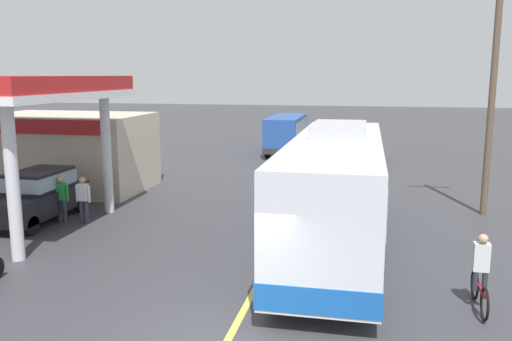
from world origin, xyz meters
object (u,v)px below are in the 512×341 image
at_px(pedestrian_near_pump, 62,197).
at_px(car_trailing_behind_bus, 362,144).
at_px(pedestrian_by_shop, 83,197).
at_px(minibus_opposing_lane, 286,131).
at_px(coach_bus_main, 336,194).
at_px(cyclist_on_shoulder, 480,275).
at_px(car_at_pump, 38,193).

distance_m(pedestrian_near_pump, car_trailing_behind_bus, 18.80).
bearing_deg(pedestrian_by_shop, minibus_opposing_lane, 76.45).
xyz_separation_m(coach_bus_main, minibus_opposing_lane, (-4.40, 19.12, -0.25)).
bearing_deg(car_trailing_behind_bus, minibus_opposing_lane, 155.58).
xyz_separation_m(minibus_opposing_lane, car_trailing_behind_bus, (4.98, -2.26, -0.46)).
height_order(cyclist_on_shoulder, car_trailing_behind_bus, car_trailing_behind_bus).
xyz_separation_m(coach_bus_main, car_at_pump, (-10.46, 1.01, -0.71)).
height_order(cyclist_on_shoulder, pedestrian_by_shop, cyclist_on_shoulder).
bearing_deg(coach_bus_main, cyclist_on_shoulder, -44.61).
height_order(cyclist_on_shoulder, pedestrian_near_pump, cyclist_on_shoulder).
distance_m(coach_bus_main, pedestrian_near_pump, 9.66).
height_order(coach_bus_main, car_trailing_behind_bus, coach_bus_main).
bearing_deg(minibus_opposing_lane, pedestrian_by_shop, -103.55).
height_order(pedestrian_near_pump, pedestrian_by_shop, same).
height_order(minibus_opposing_lane, cyclist_on_shoulder, minibus_opposing_lane).
distance_m(coach_bus_main, car_trailing_behind_bus, 16.88).
distance_m(cyclist_on_shoulder, pedestrian_by_shop, 12.94).
relative_size(minibus_opposing_lane, cyclist_on_shoulder, 3.37).
relative_size(coach_bus_main, pedestrian_near_pump, 6.65).
height_order(car_at_pump, pedestrian_near_pump, car_at_pump).
distance_m(coach_bus_main, car_at_pump, 10.53).
bearing_deg(car_at_pump, car_trailing_behind_bus, 55.14).
distance_m(car_at_pump, cyclist_on_shoulder, 14.55).
relative_size(cyclist_on_shoulder, car_trailing_behind_bus, 0.43).
height_order(car_at_pump, cyclist_on_shoulder, car_at_pump).
distance_m(cyclist_on_shoulder, pedestrian_near_pump, 13.70).
bearing_deg(car_at_pump, minibus_opposing_lane, 71.50).
relative_size(car_at_pump, minibus_opposing_lane, 0.69).
relative_size(cyclist_on_shoulder, pedestrian_by_shop, 1.10).
relative_size(pedestrian_near_pump, pedestrian_by_shop, 1.00).
bearing_deg(cyclist_on_shoulder, coach_bus_main, 135.39).
bearing_deg(pedestrian_by_shop, pedestrian_near_pump, -178.15).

